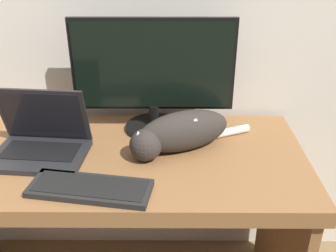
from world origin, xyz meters
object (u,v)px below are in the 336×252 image
laptop (41,142)px  external_keyboard (90,188)px  monitor (153,75)px  cat (179,132)px

laptop → external_keyboard: (0.22, -0.22, -0.04)m
monitor → cat: size_ratio=1.34×
external_keyboard → monitor: bearing=75.0°
laptop → cat: (0.50, 0.03, 0.03)m
external_keyboard → cat: (0.29, 0.26, 0.07)m
laptop → cat: laptop is taller
monitor → external_keyboard: (-0.19, -0.42, -0.22)m
monitor → laptop: monitor is taller
monitor → cat: 0.25m
monitor → external_keyboard: size_ratio=1.55×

